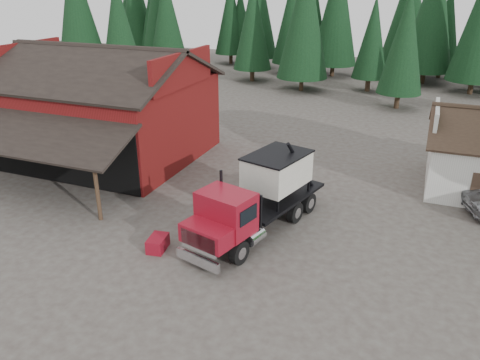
% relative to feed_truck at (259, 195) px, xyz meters
% --- Properties ---
extents(ground, '(120.00, 120.00, 0.00)m').
position_rel_feed_truck_xyz_m(ground, '(-1.91, -4.02, -1.80)').
color(ground, '#453B36').
rests_on(ground, ground).
extents(red_barn, '(12.80, 13.63, 7.18)m').
position_rel_feed_truck_xyz_m(red_barn, '(-12.91, 5.88, 0.89)').
color(red_barn, maroon).
rests_on(red_barn, ground).
extents(conifer_backdrop, '(76.00, 16.00, 16.00)m').
position_rel_feed_truck_xyz_m(conifer_backdrop, '(-1.91, 37.98, -1.80)').
color(conifer_backdrop, black).
rests_on(conifer_backdrop, ground).
extents(near_pine_a, '(4.40, 4.40, 11.40)m').
position_rel_feed_truck_xyz_m(near_pine_a, '(-23.91, 23.98, 4.59)').
color(near_pine_a, '#382619').
rests_on(near_pine_a, ground).
extents(near_pine_b, '(3.96, 3.96, 10.40)m').
position_rel_feed_truck_xyz_m(near_pine_b, '(4.09, 25.98, 4.09)').
color(near_pine_b, '#382619').
rests_on(near_pine_b, ground).
extents(near_pine_d, '(5.28, 5.28, 13.40)m').
position_rel_feed_truck_xyz_m(near_pine_d, '(-5.91, 29.98, 5.59)').
color(near_pine_d, '#382619').
rests_on(near_pine_d, ground).
extents(feed_truck, '(4.40, 8.82, 3.85)m').
position_rel_feed_truck_xyz_m(feed_truck, '(0.00, 0.00, 0.00)').
color(feed_truck, black).
rests_on(feed_truck, ground).
extents(equip_box, '(0.86, 1.20, 0.60)m').
position_rel_feed_truck_xyz_m(equip_box, '(-3.46, -3.29, -1.50)').
color(equip_box, maroon).
rests_on(equip_box, ground).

